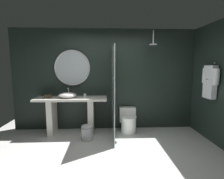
% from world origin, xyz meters
% --- Properties ---
extents(ground_plane, '(5.76, 5.76, 0.00)m').
position_xyz_m(ground_plane, '(0.00, 0.00, 0.00)').
color(ground_plane, silver).
extents(back_wall_panel, '(4.80, 0.10, 2.60)m').
position_xyz_m(back_wall_panel, '(0.00, 1.90, 1.30)').
color(back_wall_panel, '#1E2823').
rests_on(back_wall_panel, ground_plane).
extents(side_wall_right, '(0.10, 2.47, 2.60)m').
position_xyz_m(side_wall_right, '(2.35, 0.76, 1.30)').
color(side_wall_right, '#1E2823').
rests_on(side_wall_right, ground_plane).
extents(vanity_counter, '(1.73, 0.57, 0.90)m').
position_xyz_m(vanity_counter, '(-0.86, 1.55, 0.56)').
color(vanity_counter, silver).
rests_on(vanity_counter, ground_plane).
extents(vessel_sink, '(0.43, 0.35, 0.23)m').
position_xyz_m(vessel_sink, '(-0.95, 1.52, 0.96)').
color(vessel_sink, white).
rests_on(vessel_sink, vanity_counter).
extents(tumbler_cup, '(0.07, 0.07, 0.09)m').
position_xyz_m(tumbler_cup, '(-0.53, 1.57, 0.94)').
color(tumbler_cup, silver).
rests_on(tumbler_cup, vanity_counter).
extents(tissue_box, '(0.16, 0.12, 0.08)m').
position_xyz_m(tissue_box, '(-1.42, 1.54, 0.94)').
color(tissue_box, '#3D3323').
rests_on(tissue_box, vanity_counter).
extents(round_wall_mirror, '(0.91, 0.04, 0.91)m').
position_xyz_m(round_wall_mirror, '(-0.86, 1.81, 1.62)').
color(round_wall_mirror, '#B7B7BC').
extents(shower_glass_panel, '(0.02, 1.18, 2.09)m').
position_xyz_m(shower_glass_panel, '(0.14, 1.26, 1.05)').
color(shower_glass_panel, silver).
rests_on(shower_glass_panel, ground_plane).
extents(rain_shower_head, '(0.18, 0.18, 0.34)m').
position_xyz_m(rain_shower_head, '(1.11, 1.52, 2.21)').
color(rain_shower_head, '#B7B7BC').
extents(hanging_bathrobe, '(0.20, 0.51, 0.78)m').
position_xyz_m(hanging_bathrobe, '(2.21, 0.94, 1.36)').
color(hanging_bathrobe, '#B7B7BC').
extents(toilet, '(0.42, 0.57, 0.60)m').
position_xyz_m(toilet, '(0.55, 1.57, 0.28)').
color(toilet, white).
rests_on(toilet, ground_plane).
extents(waste_bin, '(0.26, 0.26, 0.35)m').
position_xyz_m(waste_bin, '(-0.45, 1.11, 0.18)').
color(waste_bin, '#B7B7BC').
rests_on(waste_bin, ground_plane).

